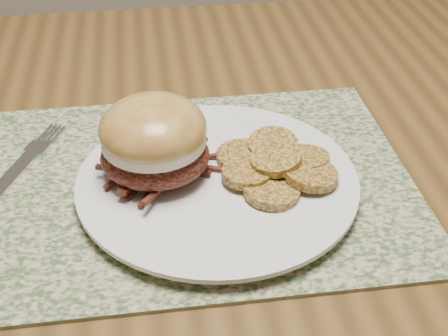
{
  "coord_description": "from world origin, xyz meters",
  "views": [
    {
      "loc": [
        -0.22,
        -0.52,
        1.14
      ],
      "look_at": [
        -0.15,
        -0.05,
        0.79
      ],
      "focal_mm": 50.0,
      "sensor_mm": 36.0,
      "label": 1
    }
  ],
  "objects_px": {
    "dinner_plate": "(217,183)",
    "pork_sandwich": "(154,140)",
    "dining_table": "(346,213)",
    "fork": "(13,175)"
  },
  "relations": [
    {
      "from": "dinner_plate",
      "to": "pork_sandwich",
      "type": "height_order",
      "value": "pork_sandwich"
    },
    {
      "from": "pork_sandwich",
      "to": "fork",
      "type": "relative_size",
      "value": 0.67
    },
    {
      "from": "dinner_plate",
      "to": "fork",
      "type": "bearing_deg",
      "value": 166.11
    },
    {
      "from": "dinner_plate",
      "to": "fork",
      "type": "distance_m",
      "value": 0.21
    },
    {
      "from": "fork",
      "to": "dinner_plate",
      "type": "bearing_deg",
      "value": 9.37
    },
    {
      "from": "dinner_plate",
      "to": "pork_sandwich",
      "type": "xyz_separation_m",
      "value": [
        -0.06,
        0.01,
        0.05
      ]
    },
    {
      "from": "dining_table",
      "to": "pork_sandwich",
      "type": "relative_size",
      "value": 11.89
    },
    {
      "from": "dining_table",
      "to": "dinner_plate",
      "type": "xyz_separation_m",
      "value": [
        -0.15,
        -0.04,
        0.09
      ]
    },
    {
      "from": "dining_table",
      "to": "fork",
      "type": "height_order",
      "value": "fork"
    },
    {
      "from": "dining_table",
      "to": "dinner_plate",
      "type": "bearing_deg",
      "value": -165.07
    }
  ]
}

